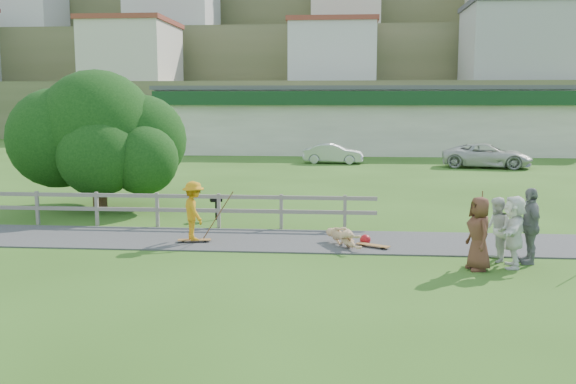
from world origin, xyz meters
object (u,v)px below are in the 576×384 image
Objects in this scene: skater_rider at (194,214)px; tree at (98,156)px; spectator_b at (530,226)px; skater_fallen at (344,237)px; spectator_c at (479,234)px; car_white at (487,156)px; bbq at (216,208)px; spectator_d at (514,232)px; spectator_a at (496,229)px; car_silver at (333,154)px.

skater_rider is 0.24× the size of tree.
spectator_b is 0.27× the size of tree.
tree is at bearing 119.09° from skater_fallen.
tree reaches higher than spectator_b.
tree is at bearing 11.83° from skater_rider.
tree reaches higher than spectator_c.
bbq is at bearing 156.25° from car_white.
tree is (-12.34, 7.82, 1.11)m from spectator_c.
tree reaches higher than skater_rider.
spectator_c is 0.95m from spectator_d.
spectator_a reaches higher than car_white.
skater_rider reaches higher than skater_fallen.
spectator_c is at bearing -62.32° from skater_fallen.
spectator_d is 15.25m from tree.
car_silver is (3.54, 23.85, -0.21)m from skater_rider.
car_white is at bearing 42.70° from tree.
spectator_d is 0.25× the size of tree.
tree is at bearing 159.97° from car_silver.
tree reaches higher than car_silver.
car_silver is (-4.50, 25.21, -0.18)m from spectator_a.
spectator_d is 0.46× the size of car_silver.
tree is at bearing 144.15° from car_white.
bbq is (-12.92, -18.32, -0.31)m from car_white.
spectator_b is 23.76m from car_white.
spectator_b is (4.59, -1.34, 0.66)m from skater_fallen.
car_silver is at bearing 175.85° from spectator_c.
spectator_b is at bearing -50.65° from bbq.
car_silver is at bearing -156.14° from spectator_d.
skater_rider is 8.16m from spectator_a.
spectator_a is 0.86× the size of spectator_b.
spectator_b reaches higher than car_white.
spectator_c reaches higher than skater_fallen.
tree is (-8.45, -18.27, 1.36)m from car_silver.
spectator_d is 24.29m from car_white.
spectator_d reaches higher than skater_rider.
car_silver is at bearing 89.86° from car_white.
car_white is 6.29× the size of bbq.
spectator_a is 1.08m from spectator_c.
spectator_a is 1.95× the size of bbq.
spectator_b is 1.59m from spectator_c.
spectator_a is 23.79m from car_white.
car_silver is 20.18m from tree.
spectator_b reaches higher than spectator_a.
skater_fallen is 0.89× the size of spectator_c.
spectator_d is at bearing -50.17° from spectator_b.
spectator_b is (0.77, -0.12, 0.13)m from spectator_a.
spectator_a reaches higher than bbq.
tree is (-12.95, 6.93, 1.18)m from spectator_a.
skater_fallen is 0.83× the size of spectator_b.
spectator_a is 0.31× the size of car_white.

